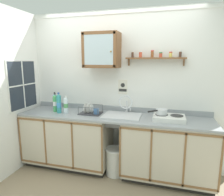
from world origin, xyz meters
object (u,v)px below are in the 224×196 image
object	(u,v)px
bottle_water_blue_3	(55,101)
mug	(96,111)
bottle_soda_green_1	(55,103)
bottle_detergent_teal_0	(59,104)
trash_bin	(115,161)
hot_plate_stove	(169,118)
saucepan	(161,111)
wall_cabinet	(102,50)
warning_sign	(123,87)
sink	(123,117)
bottle_water_clear_2	(66,105)
dish_rack	(90,111)

from	to	relation	value
bottle_water_blue_3	mug	bearing A→B (deg)	-8.80
bottle_water_blue_3	bottle_soda_green_1	bearing A→B (deg)	-56.66
bottle_detergent_teal_0	bottle_water_blue_3	distance (m)	0.26
bottle_soda_green_1	trash_bin	xyz separation A→B (m)	(1.03, -0.07, -0.83)
hot_plate_stove	bottle_detergent_teal_0	size ratio (longest dim) A/B	1.32
saucepan	trash_bin	world-z (taller)	saucepan
bottle_detergent_teal_0	wall_cabinet	distance (m)	1.08
bottle_soda_green_1	bottle_water_blue_3	world-z (taller)	bottle_soda_green_1
warning_sign	sink	bearing A→B (deg)	-77.36
saucepan	sink	bearing A→B (deg)	176.63
bottle_water_clear_2	trash_bin	xyz separation A→B (m)	(0.80, -0.01, -0.83)
mug	warning_sign	size ratio (longest dim) A/B	0.44
bottle_soda_green_1	dish_rack	bearing A→B (deg)	3.12
bottle_water_blue_3	mug	xyz separation A→B (m)	(0.79, -0.12, -0.09)
bottle_water_blue_3	trash_bin	world-z (taller)	bottle_water_blue_3
hot_plate_stove	mug	xyz separation A→B (m)	(-1.09, -0.01, 0.02)
sink	bottle_soda_green_1	world-z (taller)	bottle_soda_green_1
bottle_water_blue_3	bottle_water_clear_2	bearing A→B (deg)	-31.18
hot_plate_stove	bottle_water_blue_3	distance (m)	1.88
bottle_soda_green_1	hot_plate_stove	bearing A→B (deg)	0.25
dish_rack	warning_sign	world-z (taller)	warning_sign
trash_bin	dish_rack	bearing A→B (deg)	166.50
bottle_detergent_teal_0	dish_rack	xyz separation A→B (m)	(0.49, 0.09, -0.11)
bottle_water_clear_2	mug	xyz separation A→B (m)	(0.48, 0.06, -0.08)
warning_sign	trash_bin	distance (m)	1.16
sink	saucepan	xyz separation A→B (m)	(0.57, -0.03, 0.13)
sink	bottle_detergent_teal_0	bearing A→B (deg)	-173.09
saucepan	bottle_soda_green_1	distance (m)	1.68
saucepan	warning_sign	bearing A→B (deg)	154.77
sink	bottle_detergent_teal_0	size ratio (longest dim) A/B	1.70
saucepan	dish_rack	size ratio (longest dim) A/B	0.79
dish_rack	sink	bearing A→B (deg)	3.33
saucepan	bottle_soda_green_1	world-z (taller)	bottle_soda_green_1
bottle_detergent_teal_0	dish_rack	world-z (taller)	bottle_detergent_teal_0
trash_bin	bottle_water_clear_2	bearing A→B (deg)	179.28
bottle_soda_green_1	saucepan	bearing A→B (deg)	0.98
hot_plate_stove	bottle_water_blue_3	world-z (taller)	bottle_water_blue_3
saucepan	bottle_soda_green_1	xyz separation A→B (m)	(-1.68, -0.03, 0.03)
bottle_detergent_teal_0	bottle_water_clear_2	size ratio (longest dim) A/B	1.15
saucepan	bottle_water_blue_3	distance (m)	1.77
bottle_detergent_teal_0	saucepan	bearing A→B (deg)	3.21
mug	dish_rack	bearing A→B (deg)	164.92
mug	hot_plate_stove	bearing A→B (deg)	0.34
warning_sign	bottle_soda_green_1	bearing A→B (deg)	-162.81
bottle_soda_green_1	bottle_water_clear_2	xyz separation A→B (m)	(0.23, -0.06, -0.01)
bottle_detergent_teal_0	dish_rack	size ratio (longest dim) A/B	0.98
mug	warning_sign	distance (m)	0.59
hot_plate_stove	bottle_water_clear_2	size ratio (longest dim) A/B	1.52
hot_plate_stove	bottle_soda_green_1	world-z (taller)	bottle_soda_green_1
bottle_soda_green_1	bottle_water_blue_3	distance (m)	0.15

